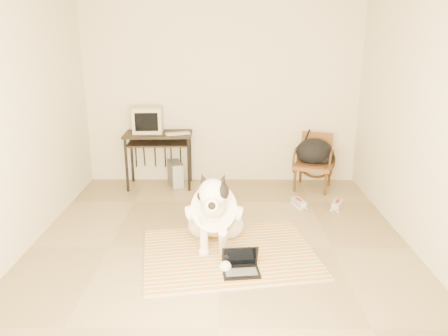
{
  "coord_description": "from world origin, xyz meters",
  "views": [
    {
      "loc": [
        0.06,
        -4.13,
        2.14
      ],
      "look_at": [
        0.04,
        0.14,
        0.83
      ],
      "focal_mm": 35.0,
      "sensor_mm": 36.0,
      "label": 1
    }
  ],
  "objects_px": {
    "crt_monitor": "(148,120)",
    "backpack": "(316,153)",
    "laptop": "(241,266)",
    "pc_tower": "(176,174)",
    "rattan_chair": "(314,161)",
    "dog": "(215,214)",
    "computer_desk": "(158,141)"
  },
  "relations": [
    {
      "from": "crt_monitor",
      "to": "backpack",
      "type": "distance_m",
      "value": 2.44
    },
    {
      "from": "laptop",
      "to": "pc_tower",
      "type": "xyz_separation_m",
      "value": [
        -0.88,
        2.49,
        0.1
      ]
    },
    {
      "from": "laptop",
      "to": "backpack",
      "type": "distance_m",
      "value": 2.67
    },
    {
      "from": "pc_tower",
      "to": "rattan_chair",
      "type": "xyz_separation_m",
      "value": [
        2.01,
        -0.08,
        0.21
      ]
    },
    {
      "from": "dog",
      "to": "laptop",
      "type": "bearing_deg",
      "value": -65.82
    },
    {
      "from": "computer_desk",
      "to": "pc_tower",
      "type": "xyz_separation_m",
      "value": [
        0.22,
        0.04,
        -0.5
      ]
    },
    {
      "from": "laptop",
      "to": "rattan_chair",
      "type": "height_order",
      "value": "rattan_chair"
    },
    {
      "from": "crt_monitor",
      "to": "pc_tower",
      "type": "xyz_separation_m",
      "value": [
        0.37,
        -0.05,
        -0.8
      ]
    },
    {
      "from": "computer_desk",
      "to": "rattan_chair",
      "type": "height_order",
      "value": "computer_desk"
    },
    {
      "from": "crt_monitor",
      "to": "backpack",
      "type": "xyz_separation_m",
      "value": [
        2.39,
        -0.17,
        -0.44
      ]
    },
    {
      "from": "dog",
      "to": "rattan_chair",
      "type": "bearing_deg",
      "value": 53.26
    },
    {
      "from": "laptop",
      "to": "pc_tower",
      "type": "bearing_deg",
      "value": 109.49
    },
    {
      "from": "computer_desk",
      "to": "pc_tower",
      "type": "relative_size",
      "value": 2.35
    },
    {
      "from": "computer_desk",
      "to": "rattan_chair",
      "type": "distance_m",
      "value": 2.25
    },
    {
      "from": "rattan_chair",
      "to": "backpack",
      "type": "distance_m",
      "value": 0.14
    },
    {
      "from": "crt_monitor",
      "to": "rattan_chair",
      "type": "bearing_deg",
      "value": -3.14
    },
    {
      "from": "crt_monitor",
      "to": "pc_tower",
      "type": "relative_size",
      "value": 1.03
    },
    {
      "from": "dog",
      "to": "backpack",
      "type": "xyz_separation_m",
      "value": [
        1.39,
        1.81,
        0.17
      ]
    },
    {
      "from": "laptop",
      "to": "backpack",
      "type": "height_order",
      "value": "backpack"
    },
    {
      "from": "backpack",
      "to": "crt_monitor",
      "type": "bearing_deg",
      "value": 176.0
    },
    {
      "from": "laptop",
      "to": "computer_desk",
      "type": "distance_m",
      "value": 2.76
    },
    {
      "from": "dog",
      "to": "backpack",
      "type": "height_order",
      "value": "dog"
    },
    {
      "from": "computer_desk",
      "to": "crt_monitor",
      "type": "xyz_separation_m",
      "value": [
        -0.15,
        0.08,
        0.29
      ]
    },
    {
      "from": "dog",
      "to": "crt_monitor",
      "type": "bearing_deg",
      "value": 116.9
    },
    {
      "from": "crt_monitor",
      "to": "rattan_chair",
      "type": "relative_size",
      "value": 0.54
    },
    {
      "from": "computer_desk",
      "to": "pc_tower",
      "type": "bearing_deg",
      "value": 9.18
    },
    {
      "from": "crt_monitor",
      "to": "rattan_chair",
      "type": "height_order",
      "value": "crt_monitor"
    },
    {
      "from": "pc_tower",
      "to": "rattan_chair",
      "type": "relative_size",
      "value": 0.53
    },
    {
      "from": "laptop",
      "to": "computer_desk",
      "type": "xyz_separation_m",
      "value": [
        -1.11,
        2.45,
        0.61
      ]
    },
    {
      "from": "crt_monitor",
      "to": "rattan_chair",
      "type": "distance_m",
      "value": 2.45
    },
    {
      "from": "pc_tower",
      "to": "crt_monitor",
      "type": "bearing_deg",
      "value": 172.61
    },
    {
      "from": "pc_tower",
      "to": "rattan_chair",
      "type": "distance_m",
      "value": 2.02
    }
  ]
}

